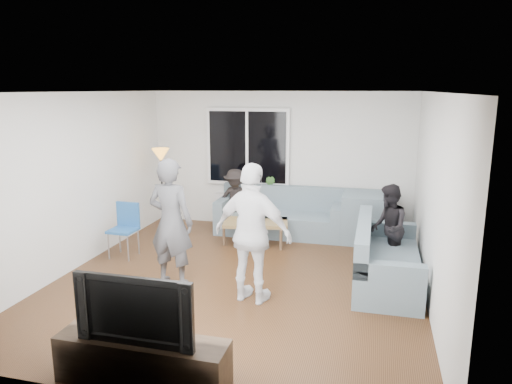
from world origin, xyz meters
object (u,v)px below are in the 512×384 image
(floor_lamp, at_px, (162,191))
(spectator_back, at_px, (235,200))
(television, at_px, (140,306))
(coffee_table, at_px, (256,232))
(sofa_back_section, at_px, (279,212))
(spectator_right, at_px, (388,228))
(tv_console, at_px, (143,361))
(player_left, at_px, (171,222))
(side_chair, at_px, (123,231))
(player_right, at_px, (253,234))
(sofa_right_section, at_px, (388,254))

(floor_lamp, relative_size, spectator_back, 1.32)
(floor_lamp, bearing_deg, television, -66.97)
(coffee_table, relative_size, television, 0.99)
(sofa_back_section, height_order, coffee_table, sofa_back_section)
(sofa_back_section, xyz_separation_m, coffee_table, (-0.29, -0.63, -0.22))
(spectator_right, bearing_deg, spectator_back, -123.19)
(tv_console, bearing_deg, player_left, 107.28)
(player_left, relative_size, spectator_back, 1.49)
(side_chair, relative_size, player_left, 0.49)
(coffee_table, xyz_separation_m, floor_lamp, (-1.88, 0.28, 0.58))
(side_chair, relative_size, spectator_right, 0.66)
(coffee_table, distance_m, floor_lamp, 1.99)
(coffee_table, relative_size, player_right, 0.62)
(floor_lamp, distance_m, spectator_right, 4.19)
(sofa_right_section, relative_size, tv_console, 1.25)
(side_chair, height_order, player_right, player_right)
(player_left, bearing_deg, coffee_table, -103.20)
(player_left, relative_size, player_right, 0.99)
(player_left, height_order, spectator_back, player_left)
(sofa_back_section, bearing_deg, player_right, -85.02)
(sofa_right_section, relative_size, player_left, 1.14)
(spectator_right, bearing_deg, sofa_back_section, -131.95)
(coffee_table, xyz_separation_m, side_chair, (-1.88, -1.18, 0.23))
(player_right, bearing_deg, spectator_right, -125.30)
(sofa_back_section, distance_m, player_left, 2.82)
(spectator_right, relative_size, television, 1.17)
(spectator_right, xyz_separation_m, television, (-2.19, -3.42, 0.11))
(sofa_back_section, xyz_separation_m, sofa_right_section, (1.91, -1.85, 0.00))
(sofa_right_section, height_order, spectator_back, spectator_back)
(coffee_table, height_order, player_left, player_left)
(sofa_right_section, relative_size, side_chair, 2.33)
(coffee_table, xyz_separation_m, tv_console, (0.00, -4.14, 0.02))
(player_left, distance_m, television, 2.26)
(sofa_back_section, relative_size, coffee_table, 2.09)
(floor_lamp, xyz_separation_m, spectator_right, (4.07, -1.00, -0.13))
(side_chair, relative_size, floor_lamp, 0.55)
(sofa_right_section, relative_size, spectator_back, 1.70)
(sofa_back_section, height_order, spectator_back, spectator_back)
(sofa_back_section, height_order, spectator_right, spectator_right)
(sofa_right_section, distance_m, spectator_back, 3.34)
(spectator_back, bearing_deg, player_left, -98.48)
(sofa_back_section, xyz_separation_m, television, (-0.29, -4.77, 0.33))
(sofa_right_section, bearing_deg, side_chair, 89.56)
(coffee_table, height_order, player_right, player_right)
(television, bearing_deg, sofa_back_section, 86.57)
(coffee_table, relative_size, player_left, 0.63)
(floor_lamp, height_order, tv_console, floor_lamp)
(player_left, distance_m, player_right, 1.23)
(player_left, distance_m, tv_console, 2.35)
(sofa_right_section, bearing_deg, floor_lamp, 69.83)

